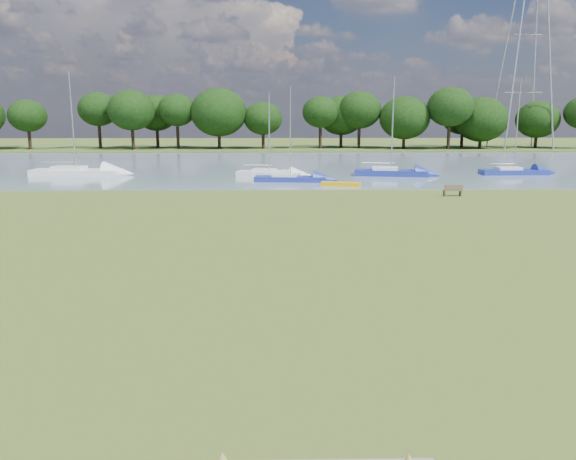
{
  "coord_description": "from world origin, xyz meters",
  "views": [
    {
      "loc": [
        -0.57,
        -20.98,
        5.93
      ],
      "look_at": [
        -0.19,
        -2.0,
        1.93
      ],
      "focal_mm": 35.0,
      "sensor_mm": 36.0,
      "label": 1
    }
  ],
  "objects_px": {
    "sailboat_5": "(75,170)",
    "sailboat_7": "(289,177)",
    "riverbank_bench": "(453,190)",
    "kayak": "(341,184)",
    "sailboat_6": "(390,170)",
    "sailboat_0": "(513,170)",
    "sailboat_2": "(269,172)"
  },
  "relations": [
    {
      "from": "sailboat_5",
      "to": "sailboat_7",
      "type": "relative_size",
      "value": 1.2
    },
    {
      "from": "riverbank_bench",
      "to": "sailboat_5",
      "type": "distance_m",
      "value": 34.51
    },
    {
      "from": "kayak",
      "to": "sailboat_7",
      "type": "height_order",
      "value": "sailboat_7"
    },
    {
      "from": "riverbank_bench",
      "to": "sailboat_6",
      "type": "bearing_deg",
      "value": 96.11
    },
    {
      "from": "sailboat_0",
      "to": "sailboat_5",
      "type": "distance_m",
      "value": 41.65
    },
    {
      "from": "kayak",
      "to": "sailboat_5",
      "type": "xyz_separation_m",
      "value": [
        -24.23,
        8.35,
        0.35
      ]
    },
    {
      "from": "riverbank_bench",
      "to": "sailboat_0",
      "type": "xyz_separation_m",
      "value": [
        9.99,
        13.63,
        0.07
      ]
    },
    {
      "from": "riverbank_bench",
      "to": "sailboat_0",
      "type": "relative_size",
      "value": 0.15
    },
    {
      "from": "sailboat_0",
      "to": "sailboat_7",
      "type": "bearing_deg",
      "value": -168.48
    },
    {
      "from": "sailboat_2",
      "to": "sailboat_5",
      "type": "distance_m",
      "value": 18.36
    },
    {
      "from": "sailboat_6",
      "to": "sailboat_5",
      "type": "bearing_deg",
      "value": -171.36
    },
    {
      "from": "sailboat_0",
      "to": "sailboat_2",
      "type": "height_order",
      "value": "sailboat_0"
    },
    {
      "from": "kayak",
      "to": "sailboat_5",
      "type": "bearing_deg",
      "value": 179.24
    },
    {
      "from": "sailboat_2",
      "to": "sailboat_6",
      "type": "relative_size",
      "value": 0.85
    },
    {
      "from": "riverbank_bench",
      "to": "sailboat_0",
      "type": "distance_m",
      "value": 16.9
    },
    {
      "from": "riverbank_bench",
      "to": "sailboat_5",
      "type": "relative_size",
      "value": 0.14
    },
    {
      "from": "sailboat_7",
      "to": "sailboat_0",
      "type": "bearing_deg",
      "value": 17.78
    },
    {
      "from": "sailboat_7",
      "to": "kayak",
      "type": "bearing_deg",
      "value": -33.77
    },
    {
      "from": "riverbank_bench",
      "to": "sailboat_0",
      "type": "bearing_deg",
      "value": 51.06
    },
    {
      "from": "sailboat_2",
      "to": "sailboat_6",
      "type": "bearing_deg",
      "value": 15.57
    },
    {
      "from": "sailboat_0",
      "to": "sailboat_6",
      "type": "relative_size",
      "value": 1.0
    },
    {
      "from": "sailboat_0",
      "to": "sailboat_5",
      "type": "relative_size",
      "value": 0.94
    },
    {
      "from": "sailboat_0",
      "to": "sailboat_7",
      "type": "relative_size",
      "value": 1.13
    },
    {
      "from": "kayak",
      "to": "sailboat_6",
      "type": "relative_size",
      "value": 0.35
    },
    {
      "from": "sailboat_5",
      "to": "sailboat_7",
      "type": "height_order",
      "value": "sailboat_5"
    },
    {
      "from": "riverbank_bench",
      "to": "sailboat_2",
      "type": "bearing_deg",
      "value": 134.62
    },
    {
      "from": "kayak",
      "to": "sailboat_6",
      "type": "height_order",
      "value": "sailboat_6"
    },
    {
      "from": "kayak",
      "to": "sailboat_2",
      "type": "height_order",
      "value": "sailboat_2"
    },
    {
      "from": "sailboat_2",
      "to": "sailboat_0",
      "type": "bearing_deg",
      "value": 16.37
    },
    {
      "from": "sailboat_6",
      "to": "sailboat_7",
      "type": "height_order",
      "value": "sailboat_6"
    },
    {
      "from": "sailboat_0",
      "to": "sailboat_6",
      "type": "bearing_deg",
      "value": -177.52
    },
    {
      "from": "kayak",
      "to": "sailboat_6",
      "type": "bearing_deg",
      "value": 71.92
    }
  ]
}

